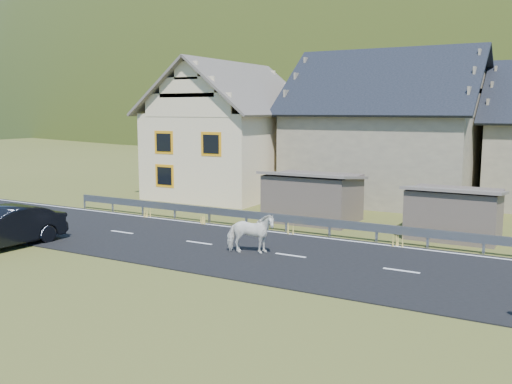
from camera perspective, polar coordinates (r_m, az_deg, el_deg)
The scene contains 11 objects.
ground at distance 20.63m, azimuth 3.48°, elevation -6.46°, with size 160.00×160.00×0.00m, color #494F1E.
road at distance 20.62m, azimuth 3.48°, elevation -6.40°, with size 60.00×7.00×0.04m, color black.
lane_markings at distance 20.61m, azimuth 3.48°, elevation -6.33°, with size 60.00×6.60×0.01m, color silver.
guardrail at distance 23.79m, azimuth 7.37°, elevation -3.14°, with size 28.10×0.09×0.75m.
shed_left at distance 27.01m, azimuth 5.70°, elevation -0.59°, with size 4.30×3.30×2.40m, color #69594D.
shed_right at distance 24.69m, azimuth 19.18°, elevation -2.08°, with size 3.80×2.90×2.20m, color #69594D.
house_cream at distance 35.32m, azimuth -2.61°, elevation 6.82°, with size 7.80×9.80×8.30m.
house_stone_a at distance 34.36m, azimuth 13.09°, elevation 7.04°, with size 10.80×9.80×8.90m.
conifer_patch at distance 142.94m, azimuth 2.92°, elevation 8.53°, with size 76.00×50.00×28.00m, color black.
horse at distance 20.70m, azimuth -0.56°, elevation -4.15°, with size 1.76×0.80×1.49m, color white.
car at distance 23.72m, azimuth -23.98°, elevation -3.29°, with size 1.65×4.72×1.56m, color black.
Camera 1 is at (8.68, -17.97, 5.23)m, focal length 40.00 mm.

